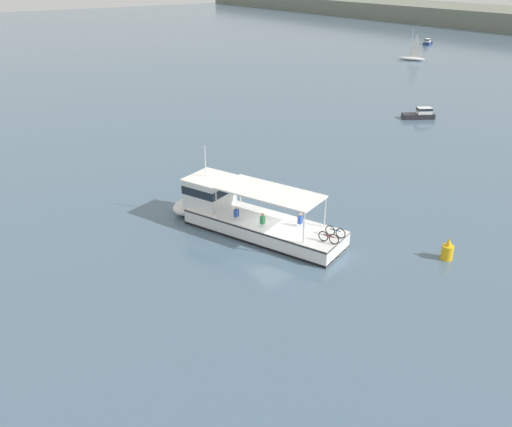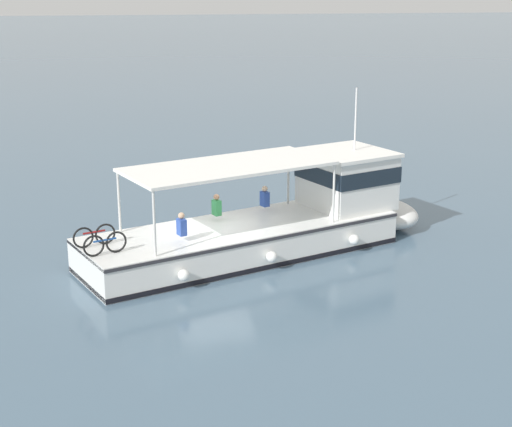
{
  "view_description": "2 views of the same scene",
  "coord_description": "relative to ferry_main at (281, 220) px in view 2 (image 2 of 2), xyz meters",
  "views": [
    {
      "loc": [
        24.29,
        -18.2,
        16.17
      ],
      "look_at": [
        -1.43,
        -0.26,
        1.4
      ],
      "focal_mm": 37.27,
      "sensor_mm": 36.0,
      "label": 1
    },
    {
      "loc": [
        3.0,
        24.43,
        8.86
      ],
      "look_at": [
        -1.43,
        -0.26,
        1.4
      ],
      "focal_mm": 54.86,
      "sensor_mm": 36.0,
      "label": 2
    }
  ],
  "objects": [
    {
      "name": "ferry_main",
      "position": [
        0.0,
        0.0,
        0.0
      ],
      "size": [
        12.96,
        7.5,
        5.32
      ],
      "color": "white",
      "rests_on": "ground"
    },
    {
      "name": "ground_plane",
      "position": [
        2.38,
        0.62,
        -1.02
      ],
      "size": [
        400.0,
        400.0,
        0.0
      ],
      "primitive_type": "plane",
      "color": "slate"
    }
  ]
}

